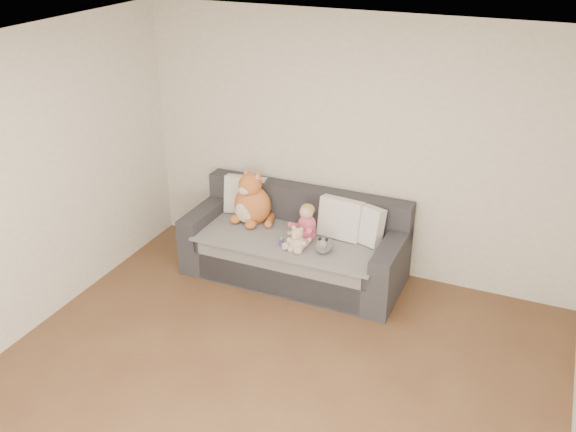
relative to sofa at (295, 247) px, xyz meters
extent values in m
plane|color=brown|center=(0.46, -2.06, -0.31)|extent=(5.00, 5.00, 0.00)
plane|color=white|center=(0.46, -2.06, 2.29)|extent=(5.00, 5.00, 0.00)
plane|color=beige|center=(0.46, 0.44, 0.99)|extent=(4.50, 0.00, 4.50)
cube|color=#2C2C31|center=(0.00, -0.04, -0.16)|extent=(2.20, 0.90, 0.30)
cube|color=#2C2C31|center=(0.00, -0.07, 0.07)|extent=(1.90, 0.80, 0.15)
cube|color=#2C2C31|center=(0.00, 0.31, 0.34)|extent=(2.20, 0.20, 0.40)
cube|color=#2C2C31|center=(-1.00, -0.04, 0.14)|extent=(0.20, 0.90, 0.30)
cube|color=#2C2C31|center=(1.00, -0.04, 0.14)|extent=(0.20, 0.90, 0.30)
cube|color=gray|center=(0.00, -0.09, 0.15)|extent=(1.85, 0.88, 0.02)
cube|color=gray|center=(0.00, -0.48, -0.08)|extent=(1.70, 0.02, 0.41)
cube|color=silver|center=(-0.68, 0.24, 0.36)|extent=(0.46, 0.26, 0.42)
cube|color=silver|center=(0.43, 0.11, 0.36)|extent=(0.45, 0.24, 0.41)
cube|color=silver|center=(0.66, 0.12, 0.35)|extent=(0.45, 0.31, 0.39)
ellipsoid|color=#D64B7A|center=(0.16, -0.10, 0.24)|extent=(0.19, 0.15, 0.15)
ellipsoid|color=#D64B7A|center=(0.16, -0.09, 0.34)|extent=(0.18, 0.15, 0.20)
ellipsoid|color=#DBAA8C|center=(0.16, -0.11, 0.48)|extent=(0.13, 0.13, 0.13)
ellipsoid|color=tan|center=(0.16, -0.09, 0.50)|extent=(0.14, 0.14, 0.11)
cylinder|color=#D64B7A|center=(0.06, -0.14, 0.32)|extent=(0.13, 0.18, 0.12)
cylinder|color=#D64B7A|center=(0.24, -0.17, 0.32)|extent=(0.07, 0.19, 0.12)
ellipsoid|color=#DBAA8C|center=(0.02, -0.20, 0.26)|extent=(0.05, 0.05, 0.05)
ellipsoid|color=#DBAA8C|center=(0.25, -0.25, 0.26)|extent=(0.05, 0.05, 0.05)
cylinder|color=#E5B2C6|center=(0.08, -0.25, 0.20)|extent=(0.14, 0.24, 0.08)
cylinder|color=#E5B2C6|center=(0.18, -0.27, 0.20)|extent=(0.08, 0.24, 0.08)
ellipsoid|color=#DBAA8C|center=(0.04, -0.36, 0.19)|extent=(0.05, 0.07, 0.04)
ellipsoid|color=#DBAA8C|center=(0.17, -0.39, 0.19)|extent=(0.05, 0.07, 0.04)
ellipsoid|color=#B65D28|center=(-0.52, 0.09, 0.34)|extent=(0.39, 0.33, 0.41)
ellipsoid|color=beige|center=(-0.55, -0.04, 0.31)|extent=(0.20, 0.09, 0.23)
ellipsoid|color=#B65D28|center=(-0.53, 0.06, 0.58)|extent=(0.24, 0.24, 0.24)
ellipsoid|color=beige|center=(-0.55, -0.04, 0.55)|extent=(0.11, 0.07, 0.08)
cone|color=#B65D28|center=(-0.59, 0.11, 0.69)|extent=(0.11, 0.11, 0.08)
cone|color=pink|center=(-0.59, 0.10, 0.69)|extent=(0.07, 0.07, 0.05)
cone|color=#B65D28|center=(-0.45, 0.08, 0.69)|extent=(0.11, 0.11, 0.08)
cone|color=pink|center=(-0.45, 0.07, 0.69)|extent=(0.07, 0.07, 0.05)
ellipsoid|color=#B65D28|center=(-0.66, -0.04, 0.21)|extent=(0.11, 0.14, 0.09)
ellipsoid|color=#B65D28|center=(-0.46, -0.09, 0.21)|extent=(0.11, 0.14, 0.09)
cylinder|color=#B65D28|center=(-0.33, 0.09, 0.21)|extent=(0.14, 0.27, 0.09)
ellipsoid|color=tan|center=(0.15, -0.32, 0.24)|extent=(0.16, 0.14, 0.16)
ellipsoid|color=tan|center=(0.15, -0.33, 0.35)|extent=(0.12, 0.12, 0.12)
ellipsoid|color=tan|center=(0.12, -0.32, 0.40)|extent=(0.04, 0.04, 0.04)
ellipsoid|color=tan|center=(0.19, -0.33, 0.40)|extent=(0.04, 0.04, 0.04)
ellipsoid|color=beige|center=(0.15, -0.38, 0.34)|extent=(0.04, 0.04, 0.04)
ellipsoid|color=tan|center=(0.08, -0.34, 0.26)|extent=(0.06, 0.06, 0.06)
ellipsoid|color=tan|center=(0.23, -0.35, 0.26)|extent=(0.06, 0.06, 0.06)
ellipsoid|color=tan|center=(0.11, -0.37, 0.19)|extent=(0.06, 0.06, 0.06)
ellipsoid|color=tan|center=(0.20, -0.38, 0.19)|extent=(0.06, 0.06, 0.06)
ellipsoid|color=white|center=(0.40, -0.25, 0.23)|extent=(0.16, 0.20, 0.14)
ellipsoid|color=white|center=(0.42, -0.34, 0.29)|extent=(0.09, 0.09, 0.09)
ellipsoid|color=black|center=(0.39, -0.33, 0.34)|extent=(0.03, 0.03, 0.03)
ellipsoid|color=black|center=(0.45, -0.32, 0.34)|extent=(0.03, 0.03, 0.03)
cylinder|color=#4E3695|center=(-0.03, -0.29, 0.20)|extent=(0.07, 0.07, 0.07)
cone|color=green|center=(-0.03, -0.29, 0.25)|extent=(0.07, 0.07, 0.03)
cylinder|color=green|center=(-0.06, -0.27, 0.21)|extent=(0.02, 0.02, 0.05)
cylinder|color=green|center=(0.01, -0.30, 0.21)|extent=(0.02, 0.02, 0.05)
camera|label=1|loc=(2.22, -5.26, 3.14)|focal=40.00mm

